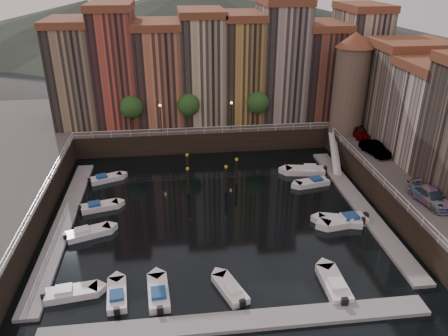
{
  "coord_description": "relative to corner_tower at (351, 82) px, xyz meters",
  "views": [
    {
      "loc": [
        -4.09,
        -41.71,
        25.0
      ],
      "look_at": [
        1.37,
        4.0,
        3.19
      ],
      "focal_mm": 35.0,
      "sensor_mm": 36.0,
      "label": 1
    }
  ],
  "objects": [
    {
      "name": "ground",
      "position": [
        -20.0,
        -14.5,
        -10.19
      ],
      "size": [
        200.0,
        200.0,
        0.0
      ],
      "primitive_type": "plane",
      "color": "black",
      "rests_on": "ground"
    },
    {
      "name": "dock_right",
      "position": [
        -3.8,
        -15.5,
        -10.02
      ],
      "size": [
        2.0,
        28.0,
        0.35
      ],
      "primitive_type": "cube",
      "color": "gray",
      "rests_on": "ground"
    },
    {
      "name": "mountains",
      "position": [
        -18.28,
        95.5,
        -2.28
      ],
      "size": [
        145.0,
        100.0,
        18.0
      ],
      "color": "#2D382D",
      "rests_on": "ground"
    },
    {
      "name": "corner_tower",
      "position": [
        0.0,
        0.0,
        0.0
      ],
      "size": [
        5.2,
        5.2,
        13.8
      ],
      "color": "#6B5B4C",
      "rests_on": "quay_right"
    },
    {
      "name": "boat_left_0",
      "position": [
        -33.35,
        -26.89,
        -9.85
      ],
      "size": [
        4.55,
        2.16,
        1.02
      ],
      "rotation": [
        0.0,
        0.0,
        0.13
      ],
      "color": "white",
      "rests_on": "ground"
    },
    {
      "name": "boat_near_1",
      "position": [
        -26.13,
        -27.83,
        -9.84
      ],
      "size": [
        2.02,
        4.69,
        1.06
      ],
      "rotation": [
        0.0,
        0.0,
        1.65
      ],
      "color": "white",
      "rests_on": "ground"
    },
    {
      "name": "boat_near_0",
      "position": [
        -29.49,
        -27.66,
        -9.86
      ],
      "size": [
        1.95,
        4.33,
        0.98
      ],
      "rotation": [
        0.0,
        0.0,
        1.67
      ],
      "color": "white",
      "rests_on": "ground"
    },
    {
      "name": "dock_near",
      "position": [
        -20.0,
        -31.5,
        -10.02
      ],
      "size": [
        30.0,
        2.0,
        0.35
      ],
      "primitive_type": "cube",
      "color": "gray",
      "rests_on": "ground"
    },
    {
      "name": "boat_near_3",
      "position": [
        -11.43,
        -28.54,
        -9.81
      ],
      "size": [
        1.8,
        4.94,
        1.14
      ],
      "rotation": [
        0.0,
        0.0,
        1.57
      ],
      "color": "white",
      "rests_on": "ground"
    },
    {
      "name": "boat_right_2",
      "position": [
        -6.81,
        -19.06,
        -9.8
      ],
      "size": [
        5.22,
        2.57,
        1.17
      ],
      "rotation": [
        0.0,
        0.0,
        3.3
      ],
      "color": "white",
      "rests_on": "ground"
    },
    {
      "name": "boat_right_3",
      "position": [
        -7.5,
        -9.97,
        -9.85
      ],
      "size": [
        4.5,
        2.36,
        1.01
      ],
      "rotation": [
        0.0,
        0.0,
        3.34
      ],
      "color": "white",
      "rests_on": "ground"
    },
    {
      "name": "railings",
      "position": [
        -20.0,
        -9.62,
        -6.41
      ],
      "size": [
        36.08,
        34.04,
        0.52
      ],
      "color": "white",
      "rests_on": "ground"
    },
    {
      "name": "mooring_pilings",
      "position": [
        -20.23,
        -9.06,
        -8.54
      ],
      "size": [
        6.38,
        4.35,
        3.78
      ],
      "color": "black",
      "rests_on": "ground"
    },
    {
      "name": "boat_near_2",
      "position": [
        -20.18,
        -28.05,
        -9.86
      ],
      "size": [
        2.89,
        4.4,
        0.99
      ],
      "rotation": [
        0.0,
        0.0,
        1.93
      ],
      "color": "white",
      "rests_on": "ground"
    },
    {
      "name": "car_a",
      "position": [
        1.08,
        -2.44,
        -6.44
      ],
      "size": [
        1.79,
        4.43,
        1.51
      ],
      "primitive_type": "imported",
      "rotation": [
        0.0,
        0.0,
        -0.0
      ],
      "color": "gray",
      "rests_on": "quay_right"
    },
    {
      "name": "car_b",
      "position": [
        0.64,
        -8.49,
        -6.43
      ],
      "size": [
        2.63,
        4.86,
        1.52
      ],
      "primitive_type": "imported",
      "rotation": [
        0.0,
        0.0,
        0.23
      ],
      "color": "gray",
      "rests_on": "quay_right"
    },
    {
      "name": "right_terrace",
      "position": [
        6.5,
        -10.7,
        -0.64
      ],
      "size": [
        9.3,
        24.3,
        14.0
      ],
      "color": "#776D5A",
      "rests_on": "quay_right"
    },
    {
      "name": "promenade_trees",
      "position": [
        -21.33,
        3.7,
        -3.61
      ],
      "size": [
        21.2,
        3.2,
        5.2
      ],
      "color": "black",
      "rests_on": "quay_far"
    },
    {
      "name": "boat_left_3",
      "position": [
        -32.97,
        -12.81,
        -9.86
      ],
      "size": [
        4.39,
        2.5,
        0.98
      ],
      "rotation": [
        0.0,
        0.0,
        0.25
      ],
      "color": "white",
      "rests_on": "ground"
    },
    {
      "name": "gangway",
      "position": [
        -2.9,
        -4.5,
        -8.28
      ],
      "size": [
        2.78,
        8.32,
        3.73
      ],
      "color": "white",
      "rests_on": "ground"
    },
    {
      "name": "boat_left_4",
      "position": [
        -33.11,
        -5.81,
        -9.87
      ],
      "size": [
        4.28,
        2.88,
        0.97
      ],
      "rotation": [
        0.0,
        0.0,
        0.38
      ],
      "color": "white",
      "rests_on": "ground"
    },
    {
      "name": "boat_left_2",
      "position": [
        -33.37,
        -18.06,
        -9.84
      ],
      "size": [
        4.65,
        3.0,
        1.05
      ],
      "rotation": [
        0.0,
        0.0,
        0.34
      ],
      "color": "white",
      "rests_on": "ground"
    },
    {
      "name": "dock_left",
      "position": [
        -36.2,
        -15.5,
        -10.02
      ],
      "size": [
        2.0,
        28.0,
        0.35
      ],
      "primitive_type": "cube",
      "color": "gray",
      "rests_on": "ground"
    },
    {
      "name": "street_lamps",
      "position": [
        -21.0,
        2.7,
        -4.3
      ],
      "size": [
        10.36,
        0.36,
        4.18
      ],
      "color": "black",
      "rests_on": "quay_far"
    },
    {
      "name": "far_terrace",
      "position": [
        -16.69,
        9.0,
        0.76
      ],
      "size": [
        48.7,
        10.3,
        17.5
      ],
      "color": "#887256",
      "rests_on": "quay_far"
    },
    {
      "name": "boat_right_1",
      "position": [
        -7.19,
        -18.89,
        -9.83
      ],
      "size": [
        4.84,
        2.91,
        1.09
      ],
      "rotation": [
        0.0,
        0.0,
        2.85
      ],
      "color": "white",
      "rests_on": "ground"
    },
    {
      "name": "quay_far",
      "position": [
        -20.0,
        11.5,
        -8.69
      ],
      "size": [
        80.0,
        20.0,
        3.0
      ],
      "primitive_type": "cube",
      "color": "black",
      "rests_on": "ground"
    },
    {
      "name": "car_c",
      "position": [
        0.87,
        -20.92,
        -6.44
      ],
      "size": [
        3.04,
        5.52,
        1.51
      ],
      "primitive_type": "imported",
      "rotation": [
        0.0,
        0.0,
        0.19
      ],
      "color": "gray",
      "rests_on": "quay_right"
    },
    {
      "name": "boat_right_4",
      "position": [
        -7.42,
        -6.69,
        -9.79
      ],
      "size": [
        5.4,
        2.69,
        1.21
      ],
      "rotation": [
        0.0,
        0.0,
        2.98
      ],
      "color": "white",
      "rests_on": "ground"
    }
  ]
}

